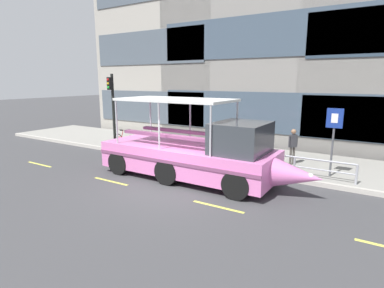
{
  "coord_description": "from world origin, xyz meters",
  "views": [
    {
      "loc": [
        6.63,
        -9.02,
        3.97
      ],
      "look_at": [
        -0.22,
        1.95,
        1.3
      ],
      "focal_mm": 29.11,
      "sensor_mm": 36.0,
      "label": 1
    }
  ],
  "objects_px": {
    "pedestrian_near_bow": "(293,143)",
    "pedestrian_mid_left": "(226,142)",
    "parking_sign": "(334,131)",
    "leaned_bicycle": "(125,140)",
    "traffic_light_pole": "(112,102)",
    "duck_tour_boat": "(198,154)"
  },
  "relations": [
    {
      "from": "pedestrian_near_bow",
      "to": "pedestrian_mid_left",
      "type": "relative_size",
      "value": 1.08
    },
    {
      "from": "duck_tour_boat",
      "to": "pedestrian_near_bow",
      "type": "height_order",
      "value": "duck_tour_boat"
    },
    {
      "from": "traffic_light_pole",
      "to": "leaned_bicycle",
      "type": "bearing_deg",
      "value": -4.93
    },
    {
      "from": "pedestrian_mid_left",
      "to": "pedestrian_near_bow",
      "type": "bearing_deg",
      "value": 18.12
    },
    {
      "from": "pedestrian_mid_left",
      "to": "traffic_light_pole",
      "type": "bearing_deg",
      "value": -179.33
    },
    {
      "from": "parking_sign",
      "to": "duck_tour_boat",
      "type": "height_order",
      "value": "duck_tour_boat"
    },
    {
      "from": "pedestrian_near_bow",
      "to": "pedestrian_mid_left",
      "type": "bearing_deg",
      "value": -161.88
    },
    {
      "from": "parking_sign",
      "to": "duck_tour_boat",
      "type": "bearing_deg",
      "value": -149.19
    },
    {
      "from": "pedestrian_near_bow",
      "to": "leaned_bicycle",
      "type": "bearing_deg",
      "value": -173.21
    },
    {
      "from": "traffic_light_pole",
      "to": "parking_sign",
      "type": "height_order",
      "value": "traffic_light_pole"
    },
    {
      "from": "duck_tour_boat",
      "to": "pedestrian_mid_left",
      "type": "relative_size",
      "value": 5.97
    },
    {
      "from": "traffic_light_pole",
      "to": "parking_sign",
      "type": "bearing_deg",
      "value": 0.19
    },
    {
      "from": "parking_sign",
      "to": "pedestrian_mid_left",
      "type": "relative_size",
      "value": 1.8
    },
    {
      "from": "pedestrian_near_bow",
      "to": "parking_sign",
      "type": "bearing_deg",
      "value": -29.27
    },
    {
      "from": "duck_tour_boat",
      "to": "pedestrian_mid_left",
      "type": "height_order",
      "value": "duck_tour_boat"
    },
    {
      "from": "traffic_light_pole",
      "to": "pedestrian_mid_left",
      "type": "height_order",
      "value": "traffic_light_pole"
    },
    {
      "from": "traffic_light_pole",
      "to": "pedestrian_mid_left",
      "type": "xyz_separation_m",
      "value": [
        7.35,
        0.09,
        -1.59
      ]
    },
    {
      "from": "traffic_light_pole",
      "to": "duck_tour_boat",
      "type": "relative_size",
      "value": 0.46
    },
    {
      "from": "traffic_light_pole",
      "to": "pedestrian_mid_left",
      "type": "distance_m",
      "value": 7.52
    },
    {
      "from": "parking_sign",
      "to": "pedestrian_near_bow",
      "type": "distance_m",
      "value": 2.19
    },
    {
      "from": "parking_sign",
      "to": "leaned_bicycle",
      "type": "xyz_separation_m",
      "value": [
        -11.06,
        -0.12,
        -1.47
      ]
    },
    {
      "from": "traffic_light_pole",
      "to": "leaned_bicycle",
      "type": "distance_m",
      "value": 2.32
    }
  ]
}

